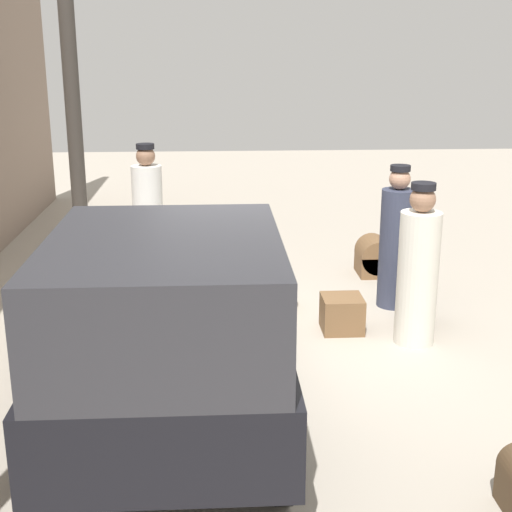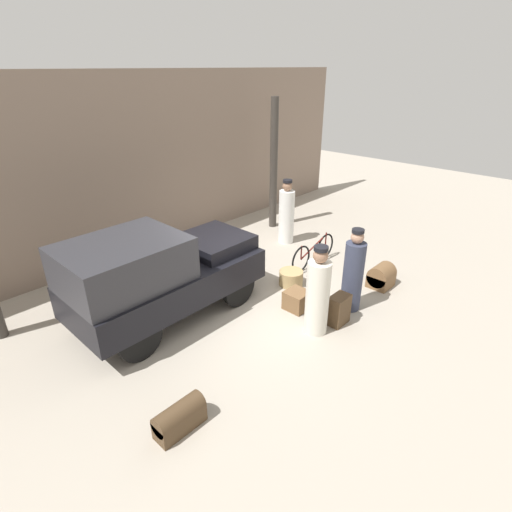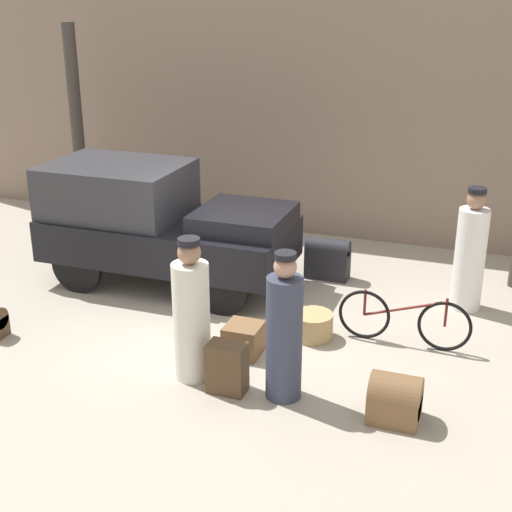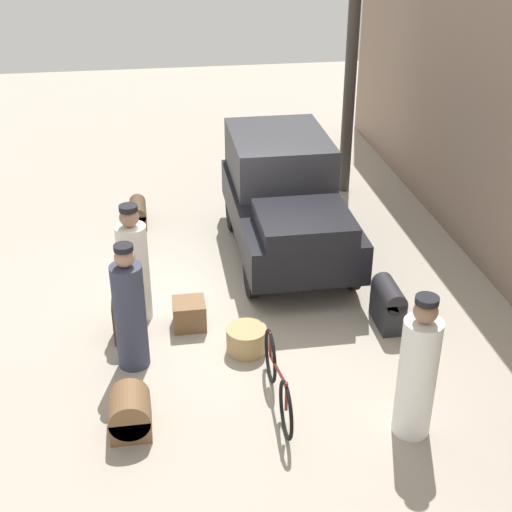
{
  "view_description": "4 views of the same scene",
  "coord_description": "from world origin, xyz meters",
  "px_view_note": "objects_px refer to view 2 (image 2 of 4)",
  "views": [
    {
      "loc": [
        -7.07,
        0.62,
        3.09
      ],
      "look_at": [
        0.2,
        0.2,
        0.95
      ],
      "focal_mm": 50.0,
      "sensor_mm": 36.0,
      "label": 1
    },
    {
      "loc": [
        -5.31,
        -4.94,
        4.57
      ],
      "look_at": [
        0.2,
        0.2,
        0.95
      ],
      "focal_mm": 28.0,
      "sensor_mm": 36.0,
      "label": 2
    },
    {
      "loc": [
        3.23,
        -8.3,
        4.43
      ],
      "look_at": [
        0.2,
        0.2,
        0.95
      ],
      "focal_mm": 50.0,
      "sensor_mm": 36.0,
      "label": 3
    },
    {
      "loc": [
        8.9,
        -1.14,
        5.69
      ],
      "look_at": [
        0.2,
        0.2,
        0.95
      ],
      "focal_mm": 50.0,
      "sensor_mm": 36.0,
      "label": 4
    }
  ],
  "objects_px": {
    "porter_lifting_near_truck": "(353,274)",
    "suitcase_small_leather": "(180,417)",
    "porter_with_bicycle": "(318,295)",
    "trunk_wicker_pale": "(219,249)",
    "truck": "(157,273)",
    "porter_carrying_trunk": "(286,215)",
    "trunk_umber_medium": "(381,277)",
    "trunk_large_brown": "(297,300)",
    "bicycle": "(314,252)",
    "suitcase_black_upright": "(339,310)",
    "wicker_basket": "(291,278)"
  },
  "relations": [
    {
      "from": "trunk_large_brown",
      "to": "suitcase_black_upright",
      "type": "bearing_deg",
      "value": -81.36
    },
    {
      "from": "suitcase_small_leather",
      "to": "porter_carrying_trunk",
      "type": "bearing_deg",
      "value": 26.79
    },
    {
      "from": "porter_lifting_near_truck",
      "to": "trunk_umber_medium",
      "type": "relative_size",
      "value": 3.21
    },
    {
      "from": "truck",
      "to": "suitcase_small_leather",
      "type": "relative_size",
      "value": 5.19
    },
    {
      "from": "truck",
      "to": "suitcase_black_upright",
      "type": "bearing_deg",
      "value": -50.05
    },
    {
      "from": "bicycle",
      "to": "suitcase_black_upright",
      "type": "height_order",
      "value": "bicycle"
    },
    {
      "from": "truck",
      "to": "suitcase_black_upright",
      "type": "height_order",
      "value": "truck"
    },
    {
      "from": "porter_carrying_trunk",
      "to": "wicker_basket",
      "type": "bearing_deg",
      "value": -138.05
    },
    {
      "from": "bicycle",
      "to": "truck",
      "type": "bearing_deg",
      "value": 168.12
    },
    {
      "from": "trunk_umber_medium",
      "to": "suitcase_black_upright",
      "type": "bearing_deg",
      "value": -177.55
    },
    {
      "from": "truck",
      "to": "wicker_basket",
      "type": "distance_m",
      "value": 3.1
    },
    {
      "from": "porter_lifting_near_truck",
      "to": "trunk_large_brown",
      "type": "distance_m",
      "value": 1.25
    },
    {
      "from": "bicycle",
      "to": "trunk_wicker_pale",
      "type": "bearing_deg",
      "value": 128.69
    },
    {
      "from": "trunk_umber_medium",
      "to": "porter_lifting_near_truck",
      "type": "bearing_deg",
      "value": 178.15
    },
    {
      "from": "wicker_basket",
      "to": "porter_carrying_trunk",
      "type": "xyz_separation_m",
      "value": [
        1.84,
        1.65,
        0.65
      ]
    },
    {
      "from": "suitcase_black_upright",
      "to": "trunk_wicker_pale",
      "type": "relative_size",
      "value": 0.88
    },
    {
      "from": "porter_with_bicycle",
      "to": "trunk_wicker_pale",
      "type": "relative_size",
      "value": 2.55
    },
    {
      "from": "suitcase_black_upright",
      "to": "wicker_basket",
      "type": "bearing_deg",
      "value": 70.69
    },
    {
      "from": "porter_with_bicycle",
      "to": "trunk_wicker_pale",
      "type": "xyz_separation_m",
      "value": [
        0.75,
        3.51,
        -0.45
      ]
    },
    {
      "from": "porter_with_bicycle",
      "to": "trunk_wicker_pale",
      "type": "height_order",
      "value": "porter_with_bicycle"
    },
    {
      "from": "porter_lifting_near_truck",
      "to": "suitcase_black_upright",
      "type": "relative_size",
      "value": 2.9
    },
    {
      "from": "porter_with_bicycle",
      "to": "trunk_large_brown",
      "type": "height_order",
      "value": "porter_with_bicycle"
    },
    {
      "from": "porter_carrying_trunk",
      "to": "trunk_large_brown",
      "type": "bearing_deg",
      "value": -137.04
    },
    {
      "from": "truck",
      "to": "porter_with_bicycle",
      "type": "xyz_separation_m",
      "value": [
        1.72,
        -2.49,
        -0.21
      ]
    },
    {
      "from": "truck",
      "to": "wicker_basket",
      "type": "bearing_deg",
      "value": -20.49
    },
    {
      "from": "truck",
      "to": "porter_lifting_near_truck",
      "type": "distance_m",
      "value": 3.84
    },
    {
      "from": "bicycle",
      "to": "porter_carrying_trunk",
      "type": "bearing_deg",
      "value": 64.74
    },
    {
      "from": "truck",
      "to": "porter_lifting_near_truck",
      "type": "bearing_deg",
      "value": -41.53
    },
    {
      "from": "trunk_umber_medium",
      "to": "trunk_large_brown",
      "type": "bearing_deg",
      "value": 158.11
    },
    {
      "from": "porter_lifting_near_truck",
      "to": "suitcase_black_upright",
      "type": "height_order",
      "value": "porter_lifting_near_truck"
    },
    {
      "from": "bicycle",
      "to": "porter_carrying_trunk",
      "type": "distance_m",
      "value": 1.66
    },
    {
      "from": "truck",
      "to": "trunk_large_brown",
      "type": "xyz_separation_m",
      "value": [
        2.1,
        -1.76,
        -0.8
      ]
    },
    {
      "from": "suitcase_black_upright",
      "to": "suitcase_small_leather",
      "type": "bearing_deg",
      "value": 176.65
    },
    {
      "from": "wicker_basket",
      "to": "porter_carrying_trunk",
      "type": "relative_size",
      "value": 0.3
    },
    {
      "from": "bicycle",
      "to": "wicker_basket",
      "type": "height_order",
      "value": "bicycle"
    },
    {
      "from": "suitcase_small_leather",
      "to": "wicker_basket",
      "type": "bearing_deg",
      "value": 18.44
    },
    {
      "from": "truck",
      "to": "porter_carrying_trunk",
      "type": "distance_m",
      "value": 4.68
    },
    {
      "from": "wicker_basket",
      "to": "porter_with_bicycle",
      "type": "bearing_deg",
      "value": -126.75
    },
    {
      "from": "suitcase_small_leather",
      "to": "trunk_wicker_pale",
      "type": "height_order",
      "value": "trunk_wicker_pale"
    },
    {
      "from": "porter_lifting_near_truck",
      "to": "trunk_large_brown",
      "type": "xyz_separation_m",
      "value": [
        -0.78,
        0.78,
        -0.6
      ]
    },
    {
      "from": "porter_carrying_trunk",
      "to": "porter_with_bicycle",
      "type": "xyz_separation_m",
      "value": [
        -2.92,
        -3.1,
        -0.02
      ]
    },
    {
      "from": "porter_carrying_trunk",
      "to": "trunk_umber_medium",
      "type": "distance_m",
      "value": 3.28
    },
    {
      "from": "wicker_basket",
      "to": "porter_lifting_near_truck",
      "type": "bearing_deg",
      "value": -87.27
    },
    {
      "from": "bicycle",
      "to": "wicker_basket",
      "type": "bearing_deg",
      "value": -169.57
    },
    {
      "from": "bicycle",
      "to": "trunk_wicker_pale",
      "type": "xyz_separation_m",
      "value": [
        -1.48,
        1.85,
        -0.0
      ]
    },
    {
      "from": "wicker_basket",
      "to": "bicycle",
      "type": "bearing_deg",
      "value": 10.43
    },
    {
      "from": "suitcase_small_leather",
      "to": "trunk_umber_medium",
      "type": "height_order",
      "value": "trunk_umber_medium"
    },
    {
      "from": "porter_carrying_trunk",
      "to": "suitcase_black_upright",
      "type": "xyz_separation_m",
      "value": [
        -2.41,
        -3.27,
        -0.52
      ]
    },
    {
      "from": "porter_lifting_near_truck",
      "to": "suitcase_small_leather",
      "type": "xyz_separation_m",
      "value": [
        -4.29,
        0.09,
        -0.58
      ]
    },
    {
      "from": "porter_lifting_near_truck",
      "to": "trunk_large_brown",
      "type": "height_order",
      "value": "porter_lifting_near_truck"
    }
  ]
}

